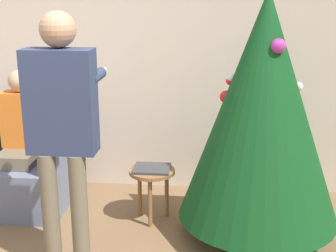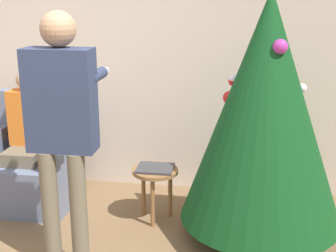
% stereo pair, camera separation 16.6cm
% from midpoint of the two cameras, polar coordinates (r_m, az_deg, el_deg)
% --- Properties ---
extents(wall_back, '(8.00, 0.06, 2.70)m').
position_cam_midpoint_polar(wall_back, '(4.60, -8.35, 8.85)').
color(wall_back, beige).
rests_on(wall_back, ground_plane).
extents(christmas_tree, '(1.25, 1.25, 1.95)m').
position_cam_midpoint_polar(christmas_tree, '(3.58, 10.13, 2.09)').
color(christmas_tree, brown).
rests_on(christmas_tree, ground_plane).
extents(armchair, '(0.80, 0.75, 1.02)m').
position_cam_midpoint_polar(armchair, '(4.53, -18.01, -5.02)').
color(armchair, slate).
rests_on(armchair, ground_plane).
extents(person_seated, '(0.36, 0.46, 1.26)m').
position_cam_midpoint_polar(person_seated, '(4.40, -18.56, -0.96)').
color(person_seated, '#6B604C').
rests_on(person_seated, ground_plane).
extents(person_standing, '(0.47, 0.57, 1.81)m').
position_cam_midpoint_polar(person_standing, '(3.20, -14.28, 0.72)').
color(person_standing, '#6B604C').
rests_on(person_standing, ground_plane).
extents(side_stool, '(0.39, 0.39, 0.46)m').
position_cam_midpoint_polar(side_stool, '(4.02, -3.16, -6.35)').
color(side_stool, olive).
rests_on(side_stool, ground_plane).
extents(laptop, '(0.31, 0.26, 0.02)m').
position_cam_midpoint_polar(laptop, '(3.99, -3.18, -5.21)').
color(laptop, '#38383D').
rests_on(laptop, side_stool).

